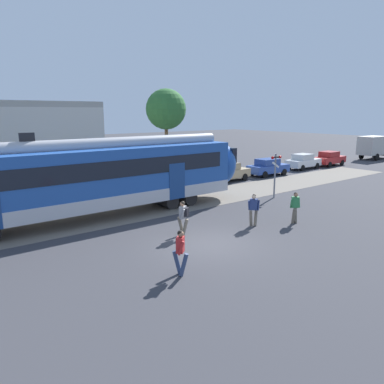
% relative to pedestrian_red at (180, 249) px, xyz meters
% --- Properties ---
extents(ground_plane, '(160.00, 160.00, 0.00)m').
position_rel_pedestrian_red_xyz_m(ground_plane, '(2.89, 1.83, -0.96)').
color(ground_plane, '#38383D').
extents(pedestrian_red, '(0.46, 0.70, 1.67)m').
position_rel_pedestrian_red_xyz_m(pedestrian_red, '(0.00, 0.00, 0.00)').
color(pedestrian_red, navy).
rests_on(pedestrian_red, ground).
extents(pedestrian_grey, '(0.50, 0.71, 1.67)m').
position_rel_pedestrian_red_xyz_m(pedestrian_grey, '(2.68, 3.42, 0.03)').
color(pedestrian_grey, '#6B6051').
rests_on(pedestrian_grey, ground).
extents(pedestrian_navy, '(0.71, 0.50, 1.67)m').
position_rel_pedestrian_red_xyz_m(pedestrian_navy, '(6.40, 2.44, 0.03)').
color(pedestrian_navy, '#6B6051').
rests_on(pedestrian_navy, ground).
extents(pedestrian_green, '(0.67, 0.53, 1.67)m').
position_rel_pedestrian_red_xyz_m(pedestrian_green, '(8.42, 1.45, 0.03)').
color(pedestrian_green, '#6B6051').
rests_on(pedestrian_green, ground).
extents(parked_car_tan, '(4.09, 1.94, 1.54)m').
position_rel_pedestrian_red_xyz_m(parked_car_tan, '(14.09, 12.48, -0.18)').
color(parked_car_tan, tan).
rests_on(parked_car_tan, ground).
extents(parked_car_blue, '(4.08, 1.92, 1.54)m').
position_rel_pedestrian_red_xyz_m(parked_car_blue, '(18.94, 12.26, -0.18)').
color(parked_car_blue, '#284799').
rests_on(parked_car_blue, ground).
extents(parked_car_white, '(4.02, 1.80, 1.54)m').
position_rel_pedestrian_red_xyz_m(parked_car_white, '(24.87, 12.74, -0.18)').
color(parked_car_white, silver).
rests_on(parked_car_white, ground).
extents(parked_car_red, '(4.03, 1.82, 1.54)m').
position_rel_pedestrian_red_xyz_m(parked_car_red, '(29.20, 12.50, -0.18)').
color(parked_car_red, '#B22323').
rests_on(parked_car_red, ground).
extents(box_truck, '(5.28, 2.18, 2.82)m').
position_rel_pedestrian_red_xyz_m(box_truck, '(38.71, 12.33, 0.61)').
color(box_truck, beige).
rests_on(box_truck, ground).
extents(crossing_signal, '(0.96, 0.21, 3.00)m').
position_rel_pedestrian_red_xyz_m(crossing_signal, '(12.27, 5.98, 1.05)').
color(crossing_signal, gray).
rests_on(crossing_signal, ground).
extents(street_tree_right, '(3.72, 3.72, 7.81)m').
position_rel_pedestrian_red_xyz_m(street_tree_right, '(12.55, 19.23, 4.95)').
color(street_tree_right, brown).
rests_on(street_tree_right, ground).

